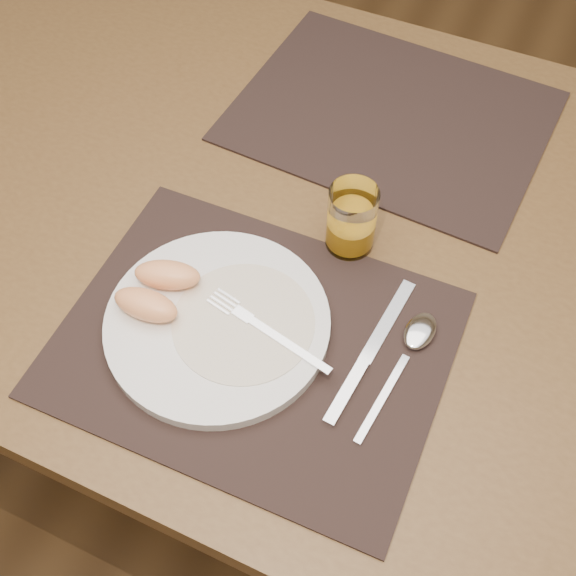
# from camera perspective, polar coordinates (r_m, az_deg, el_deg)

# --- Properties ---
(ground) EXTENTS (5.00, 5.00, 0.00)m
(ground) POSITION_cam_1_polar(r_m,az_deg,el_deg) (1.63, 1.48, -11.55)
(ground) COLOR #54391C
(ground) RESTS_ON ground
(table) EXTENTS (1.40, 0.90, 0.75)m
(table) POSITION_cam_1_polar(r_m,az_deg,el_deg) (1.05, 2.26, 2.94)
(table) COLOR brown
(table) RESTS_ON ground
(placemat_near) EXTENTS (0.46, 0.36, 0.00)m
(placemat_near) POSITION_cam_1_polar(r_m,az_deg,el_deg) (0.86, -2.75, -4.39)
(placemat_near) COLOR black
(placemat_near) RESTS_ON table
(placemat_far) EXTENTS (0.47, 0.37, 0.00)m
(placemat_far) POSITION_cam_1_polar(r_m,az_deg,el_deg) (1.12, 8.12, 13.31)
(placemat_far) COLOR black
(placemat_far) RESTS_ON table
(plate) EXTENTS (0.27, 0.27, 0.02)m
(plate) POSITION_cam_1_polar(r_m,az_deg,el_deg) (0.87, -5.59, -2.79)
(plate) COLOR white
(plate) RESTS_ON placemat_near
(plate_dressing) EXTENTS (0.17, 0.17, 0.00)m
(plate_dressing) POSITION_cam_1_polar(r_m,az_deg,el_deg) (0.86, -3.55, -2.68)
(plate_dressing) COLOR white
(plate_dressing) RESTS_ON plate
(fork) EXTENTS (0.17, 0.05, 0.00)m
(fork) POSITION_cam_1_polar(r_m,az_deg,el_deg) (0.85, -2.33, -2.96)
(fork) COLOR silver
(fork) RESTS_ON plate
(knife) EXTENTS (0.03, 0.22, 0.01)m
(knife) POSITION_cam_1_polar(r_m,az_deg,el_deg) (0.85, 6.04, -5.78)
(knife) COLOR silver
(knife) RESTS_ON placemat_near
(spoon) EXTENTS (0.04, 0.19, 0.01)m
(spoon) POSITION_cam_1_polar(r_m,az_deg,el_deg) (0.87, 9.98, -4.11)
(spoon) COLOR silver
(spoon) RESTS_ON placemat_near
(juice_glass) EXTENTS (0.06, 0.06, 0.09)m
(juice_glass) POSITION_cam_1_polar(r_m,az_deg,el_deg) (0.91, 5.03, 5.26)
(juice_glass) COLOR white
(juice_glass) RESTS_ON placemat_near
(grapefruit_wedges) EXTENTS (0.09, 0.10, 0.03)m
(grapefruit_wedges) POSITION_cam_1_polar(r_m,az_deg,el_deg) (0.87, -10.33, -0.12)
(grapefruit_wedges) COLOR #FFAA68
(grapefruit_wedges) RESTS_ON plate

